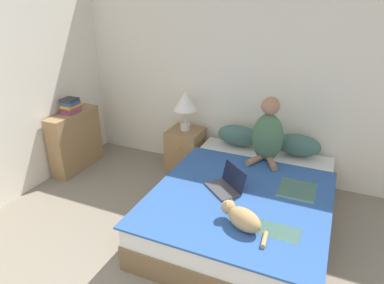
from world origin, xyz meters
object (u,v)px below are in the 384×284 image
(nightstand, at_px, (186,150))
(book_stack_top, at_px, (70,106))
(bed, at_px, (244,205))
(bookshelf, at_px, (76,141))
(person_sitting, at_px, (268,134))
(pillow_near, at_px, (238,135))
(cat_tabby, at_px, (242,218))
(laptop_open, at_px, (226,185))
(table_lamp, at_px, (185,103))
(pillow_far, at_px, (298,145))

(nightstand, bearing_deg, book_stack_top, -157.78)
(bed, xyz_separation_m, bookshelf, (-2.38, 0.30, 0.17))
(nightstand, bearing_deg, person_sitting, -10.87)
(person_sitting, relative_size, bookshelf, 0.95)
(pillow_near, bearing_deg, cat_tabby, -72.24)
(cat_tabby, bearing_deg, laptop_open, -33.85)
(person_sitting, relative_size, laptop_open, 1.70)
(cat_tabby, bearing_deg, table_lamp, -25.95)
(pillow_near, distance_m, nightstand, 0.75)
(bed, relative_size, table_lamp, 4.21)
(cat_tabby, xyz_separation_m, nightstand, (-1.18, 1.47, -0.26))
(pillow_far, xyz_separation_m, nightstand, (-1.39, -0.06, -0.29))
(bed, relative_size, book_stack_top, 8.96)
(laptop_open, bearing_deg, bookshelf, -150.32)
(pillow_near, relative_size, table_lamp, 1.04)
(pillow_near, height_order, book_stack_top, book_stack_top)
(bookshelf, bearing_deg, person_sitting, 7.88)
(laptop_open, distance_m, nightstand, 1.33)
(pillow_near, height_order, bookshelf, bookshelf)
(book_stack_top, bearing_deg, bed, -7.20)
(pillow_far, bearing_deg, pillow_near, 180.00)
(pillow_far, bearing_deg, nightstand, -177.34)
(cat_tabby, xyz_separation_m, bookshelf, (-2.52, 0.93, -0.15))
(nightstand, xyz_separation_m, book_stack_top, (-1.34, -0.55, 0.59))
(bed, relative_size, person_sitting, 2.87)
(nightstand, bearing_deg, bed, -39.17)
(pillow_near, distance_m, table_lamp, 0.78)
(pillow_far, bearing_deg, laptop_open, -116.03)
(pillow_near, height_order, laptop_open, pillow_near)
(bed, relative_size, bookshelf, 2.72)
(nightstand, distance_m, book_stack_top, 1.56)
(nightstand, bearing_deg, pillow_near, 5.39)
(person_sitting, distance_m, laptop_open, 0.84)
(bed, bearing_deg, book_stack_top, 172.80)
(laptop_open, height_order, bookshelf, bookshelf)
(pillow_near, xyz_separation_m, cat_tabby, (0.49, -1.54, -0.04))
(pillow_near, xyz_separation_m, bookshelf, (-2.03, -0.61, -0.18))
(nightstand, distance_m, table_lamp, 0.64)
(pillow_near, bearing_deg, pillow_far, 0.00)
(person_sitting, bearing_deg, pillow_far, 42.17)
(pillow_far, height_order, book_stack_top, book_stack_top)
(cat_tabby, bearing_deg, pillow_far, -72.51)
(person_sitting, distance_m, book_stack_top, 2.45)
(bed, height_order, book_stack_top, book_stack_top)
(laptop_open, height_order, nightstand, laptop_open)
(person_sitting, bearing_deg, bed, -94.52)
(cat_tabby, height_order, bookshelf, bookshelf)
(bed, xyz_separation_m, table_lamp, (-1.04, 0.85, 0.70))
(pillow_near, relative_size, pillow_far, 1.00)
(person_sitting, bearing_deg, table_lamp, 168.76)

